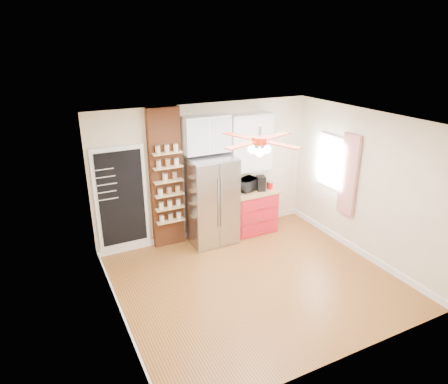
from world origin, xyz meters
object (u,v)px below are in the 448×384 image
ceiling_fan (260,141)px  canister_left (270,186)px  coffee_maker (261,183)px  pantry_jar_oats (165,177)px  toaster_oven (248,184)px  fridge (211,201)px  red_cabinet (253,211)px

ceiling_fan → canister_left: (1.29, 1.61, -1.45)m
coffee_maker → pantry_jar_oats: pantry_jar_oats is taller
coffee_maker → canister_left: size_ratio=2.16×
ceiling_fan → toaster_oven: 2.40m
ceiling_fan → pantry_jar_oats: size_ratio=10.48×
ceiling_fan → toaster_oven: (0.84, 1.76, -1.40)m
fridge → coffee_maker: size_ratio=5.71×
fridge → toaster_oven: (0.89, 0.13, 0.15)m
canister_left → pantry_jar_oats: pantry_jar_oats is taller
ceiling_fan → coffee_maker: ceiling_fan is taller
fridge → pantry_jar_oats: size_ratio=13.10×
toaster_oven → coffee_maker: (0.24, -0.13, 0.03)m
ceiling_fan → coffee_maker: (1.07, 1.63, -1.37)m
ceiling_fan → pantry_jar_oats: (-0.91, 1.79, -0.98)m
canister_left → pantry_jar_oats: bearing=175.4°
ceiling_fan → canister_left: bearing=51.4°
red_cabinet → coffee_maker: (0.15, -0.05, 0.60)m
red_cabinet → coffee_maker: coffee_maker is taller
toaster_oven → coffee_maker: coffee_maker is taller
toaster_oven → canister_left: bearing=-38.7°
pantry_jar_oats → ceiling_fan: bearing=-63.1°
red_cabinet → canister_left: size_ratio=6.63×
fridge → red_cabinet: size_ratio=1.86×
ceiling_fan → pantry_jar_oats: bearing=116.9°
red_cabinet → ceiling_fan: ceiling_fan is taller
red_cabinet → pantry_jar_oats: (-1.83, 0.11, 0.99)m
fridge → toaster_oven: bearing=8.4°
fridge → canister_left: fridge is taller
ceiling_fan → toaster_oven: bearing=64.6°
toaster_oven → coffee_maker: bearing=-49.5°
toaster_oven → pantry_jar_oats: bearing=158.5°
red_cabinet → coffee_maker: 0.62m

